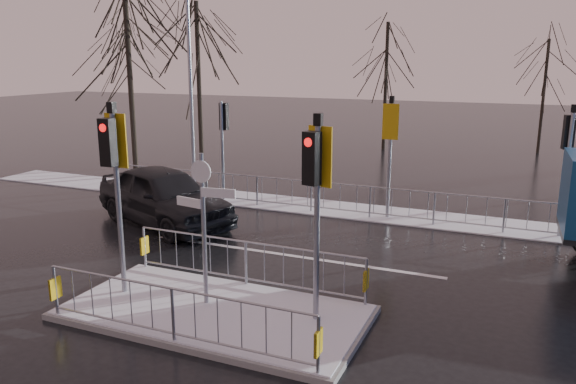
% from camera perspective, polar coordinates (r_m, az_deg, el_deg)
% --- Properties ---
extents(ground, '(120.00, 120.00, 0.00)m').
position_cam_1_polar(ground, '(11.52, -7.48, -12.33)').
color(ground, black).
rests_on(ground, ground).
extents(snow_verge, '(30.00, 2.00, 0.04)m').
position_cam_1_polar(snow_verge, '(18.95, 5.83, -1.84)').
color(snow_verge, white).
rests_on(snow_verge, ground).
extents(lane_markings, '(8.00, 11.38, 0.01)m').
position_cam_1_polar(lane_markings, '(11.27, -8.36, -12.97)').
color(lane_markings, silver).
rests_on(lane_markings, ground).
extents(traffic_island, '(6.00, 3.04, 4.15)m').
position_cam_1_polar(traffic_island, '(11.37, -7.56, -10.52)').
color(traffic_island, slate).
rests_on(traffic_island, ground).
extents(far_kerb_fixtures, '(18.00, 0.65, 3.83)m').
position_cam_1_polar(far_kerb_fixtures, '(18.16, 6.30, 0.72)').
color(far_kerb_fixtures, gray).
rests_on(far_kerb_fixtures, ground).
extents(car_far_lane, '(5.64, 3.93, 1.78)m').
position_cam_1_polar(car_far_lane, '(17.57, -12.46, -0.37)').
color(car_far_lane, black).
rests_on(car_far_lane, ground).
extents(tree_near_a, '(4.75, 4.75, 8.97)m').
position_cam_1_polar(tree_near_a, '(25.48, -16.03, 15.45)').
color(tree_near_a, black).
rests_on(tree_near_a, ground).
extents(tree_near_b, '(4.00, 4.00, 7.55)m').
position_cam_1_polar(tree_near_b, '(25.23, -9.14, 13.62)').
color(tree_near_b, black).
rests_on(tree_near_b, ground).
extents(tree_near_c, '(3.50, 3.50, 6.61)m').
position_cam_1_polar(tree_near_c, '(28.66, -15.80, 11.96)').
color(tree_near_c, black).
rests_on(tree_near_c, ground).
extents(tree_far_a, '(3.75, 3.75, 7.08)m').
position_cam_1_polar(tree_far_a, '(31.75, 9.98, 12.93)').
color(tree_far_a, black).
rests_on(tree_far_a, ground).
extents(tree_far_b, '(3.25, 3.25, 6.14)m').
position_cam_1_polar(tree_far_b, '(32.89, 24.71, 10.82)').
color(tree_far_b, black).
rests_on(tree_far_b, ground).
extents(street_lamp_left, '(1.25, 0.18, 8.20)m').
position_cam_1_polar(street_lamp_left, '(21.86, -9.78, 11.94)').
color(street_lamp_left, gray).
rests_on(street_lamp_left, ground).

